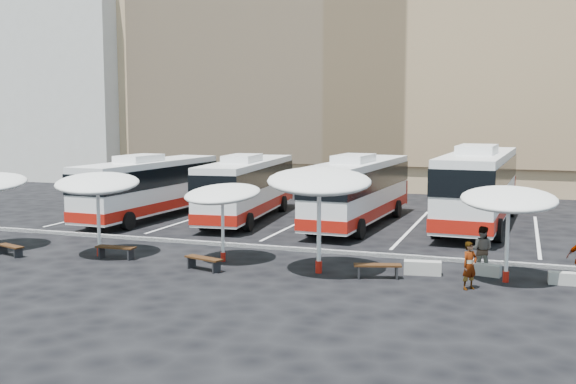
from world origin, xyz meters
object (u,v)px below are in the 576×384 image
(bus_3, at_px, (479,184))
(sunshade_3, at_px, (319,182))
(sunshade_4, at_px, (509,200))
(wood_bench_0, at_px, (10,248))
(bus_2, at_px, (359,189))
(sunshade_2, at_px, (222,194))
(conc_bench_0, at_px, (423,268))
(wood_bench_2, at_px, (204,260))
(passenger_1, at_px, (482,249))
(wood_bench_1, at_px, (116,249))
(wood_bench_3, at_px, (377,268))
(passenger_0, at_px, (470,266))
(conc_bench_1, at_px, (485,270))
(bus_0, at_px, (150,186))
(bus_1, at_px, (248,186))
(conc_bench_2, at_px, (566,279))
(sunshade_1, at_px, (97,184))

(bus_3, xyz_separation_m, sunshade_3, (-4.82, -12.82, 1.18))
(sunshade_4, relative_size, wood_bench_0, 2.40)
(bus_2, relative_size, sunshade_2, 3.34)
(conc_bench_0, bearing_deg, wood_bench_2, -165.59)
(sunshade_3, height_order, passenger_1, sunshade_3)
(bus_3, relative_size, wood_bench_1, 8.14)
(sunshade_4, distance_m, wood_bench_3, 5.05)
(sunshade_4, bearing_deg, passenger_0, -128.10)
(sunshade_4, bearing_deg, conc_bench_1, 134.30)
(bus_0, xyz_separation_m, wood_bench_1, (4.22, -9.81, -1.45))
(passenger_1, bearing_deg, bus_3, -79.18)
(bus_0, bearing_deg, bus_2, 10.75)
(bus_3, height_order, passenger_0, bus_3)
(bus_1, bearing_deg, passenger_1, -40.06)
(wood_bench_1, bearing_deg, bus_2, 57.35)
(sunshade_2, bearing_deg, sunshade_3, -8.92)
(sunshade_4, distance_m, conc_bench_1, 2.86)
(wood_bench_1, xyz_separation_m, conc_bench_1, (14.14, 1.91, -0.18))
(bus_1, relative_size, bus_2, 0.97)
(bus_1, xyz_separation_m, conc_bench_2, (15.77, -9.80, -1.64))
(bus_1, bearing_deg, sunshade_4, -41.74)
(wood_bench_0, xyz_separation_m, passenger_0, (18.15, 0.65, 0.46))
(sunshade_2, height_order, wood_bench_1, sunshade_2)
(wood_bench_1, xyz_separation_m, wood_bench_2, (4.23, -0.67, -0.01))
(conc_bench_0, bearing_deg, sunshade_2, -177.52)
(sunshade_1, bearing_deg, sunshade_4, 3.29)
(conc_bench_1, bearing_deg, conc_bench_2, -9.70)
(conc_bench_2, relative_size, passenger_0, 0.70)
(wood_bench_0, bearing_deg, sunshade_3, 5.69)
(wood_bench_3, distance_m, conc_bench_2, 6.36)
(sunshade_2, distance_m, conc_bench_2, 12.81)
(bus_1, relative_size, conc_bench_0, 8.77)
(conc_bench_1, distance_m, passenger_1, 0.81)
(bus_0, relative_size, sunshade_2, 3.20)
(bus_0, xyz_separation_m, conc_bench_0, (16.23, -8.49, -1.59))
(bus_1, height_order, wood_bench_3, bus_1)
(sunshade_3, bearing_deg, conc_bench_0, 15.18)
(bus_0, bearing_deg, sunshade_2, -43.10)
(conc_bench_1, bearing_deg, sunshade_2, -174.69)
(bus_1, distance_m, bus_3, 12.30)
(passenger_0, bearing_deg, bus_1, 90.34)
(conc_bench_0, xyz_separation_m, passenger_0, (1.75, -1.60, 0.55))
(passenger_0, xyz_separation_m, passenger_1, (0.23, 2.65, 0.06))
(bus_1, height_order, wood_bench_1, bus_1)
(conc_bench_2, bearing_deg, bus_3, 107.17)
(bus_3, relative_size, conc_bench_2, 12.00)
(wood_bench_0, relative_size, wood_bench_2, 0.90)
(wood_bench_0, bearing_deg, bus_1, 65.90)
(wood_bench_2, bearing_deg, wood_bench_0, -178.27)
(sunshade_4, bearing_deg, bus_1, 143.86)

